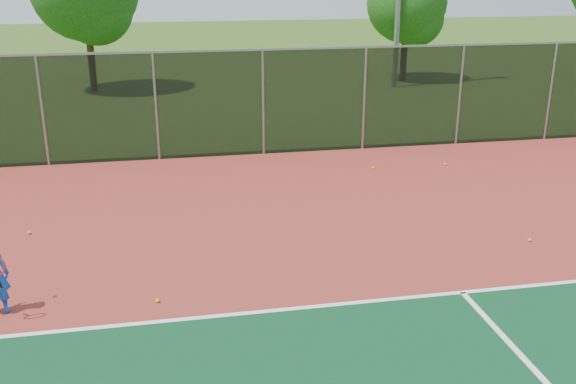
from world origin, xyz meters
name	(u,v)px	position (x,y,z in m)	size (l,w,h in m)	color
court_apron	(366,338)	(0.00, 2.00, 0.01)	(30.00, 20.00, 0.02)	maroon
fence_back	(263,101)	(0.00, 12.00, 1.56)	(30.00, 0.06, 3.03)	black
practice_ball_1	(373,168)	(2.68, 9.94, 0.06)	(0.07, 0.07, 0.07)	#BCCF18
practice_ball_3	(530,240)	(4.25, 4.74, 0.06)	(0.07, 0.07, 0.07)	#BCCF18
practice_ball_4	(29,233)	(-5.63, 7.00, 0.06)	(0.07, 0.07, 0.07)	#BCCF18
practice_ball_6	(158,301)	(-3.04, 3.63, 0.06)	(0.07, 0.07, 0.07)	#BCCF18
practice_ball_8	(445,164)	(4.73, 9.91, 0.06)	(0.07, 0.07, 0.07)	#BCCF18
tree_back_mid	(409,7)	(8.62, 23.38, 3.41)	(3.70, 3.70, 5.43)	#3A2115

